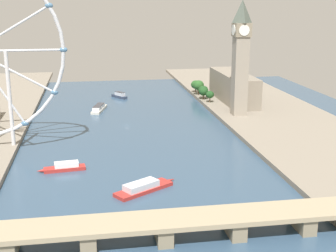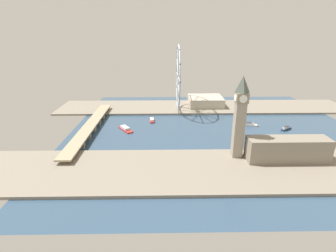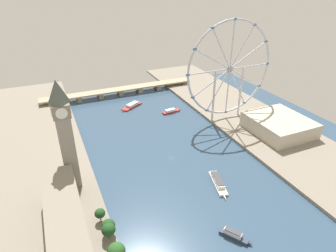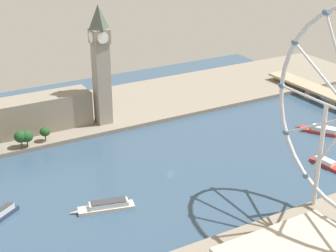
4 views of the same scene
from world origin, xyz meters
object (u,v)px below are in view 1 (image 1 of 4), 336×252
Objects in this scene: river_bridge at (163,224)px; tour_boat_3 at (65,167)px; parliament_block at (233,87)px; tour_boat_0 at (99,108)px; tour_boat_2 at (119,95)px; tour_boat_1 at (143,187)px; clock_tower at (241,56)px.

river_bridge is 94.36m from tour_boat_3.
parliament_block reaches higher than tour_boat_3.
tour_boat_0 is 1.73× the size of tour_boat_2.
tour_boat_2 reaches higher than tour_boat_3.
parliament_block reaches higher than tour_boat_2.
tour_boat_0 is (19.17, -226.47, -4.35)m from river_bridge.
parliament_block is at bearing -140.24° from tour_boat_3.
tour_boat_1 is at bearing -159.88° from tour_boat_0.
clock_tower is 206.90m from river_bridge.
clock_tower is at bearing 77.66° from parliament_block.
tour_boat_2 is 0.78× the size of tour_boat_3.
tour_boat_1 is (101.50, 183.72, -13.44)m from parliament_block.
tour_boat_1 is (2.13, -48.90, -4.58)m from river_bridge.
tour_boat_0 is at bearing -105.54° from tour_boat_3.
tour_boat_0 is at bearing 62.81° from tour_boat_1.
river_bridge reaches higher than tour_boat_1.
tour_boat_2 is at bearing 56.55° from tour_boat_1.
clock_tower is at bearing -149.70° from tour_boat_3.
clock_tower is at bearing -97.69° from tour_boat_0.
tour_boat_3 is at bearing -174.23° from tour_boat_0.
clock_tower is 168.84m from tour_boat_3.
clock_tower reaches higher than tour_boat_1.
tour_boat_3 is at bearing 133.89° from tour_boat_2.
tour_boat_1 is (-17.04, 177.58, -0.23)m from tour_boat_0.
parliament_block is at bearing 28.41° from tour_boat_1.
parliament_block is at bearing -102.34° from clock_tower.
tour_boat_0 is at bearing -85.16° from river_bridge.
tour_boat_2 reaches higher than tour_boat_1.
tour_boat_0 is at bearing 2.97° from parliament_block.
parliament_block is 4.10× the size of tour_boat_2.
clock_tower reaches higher than tour_boat_0.
clock_tower is 3.32× the size of tour_boat_3.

